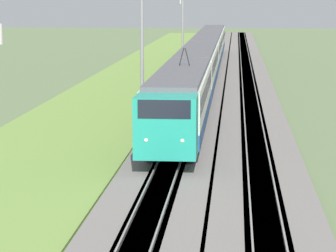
{
  "coord_description": "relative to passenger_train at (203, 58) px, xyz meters",
  "views": [
    {
      "loc": [
        -4.08,
        -3.1,
        8.26
      ],
      "look_at": [
        32.24,
        0.0,
        2.25
      ],
      "focal_mm": 85.0,
      "sensor_mm": 36.0,
      "label": 1
    }
  ],
  "objects": [
    {
      "name": "ballast_adjacent",
      "position": [
        -21.22,
        -4.25,
        -2.25
      ],
      "size": [
        240.0,
        4.4,
        0.3
      ],
      "color": "slate",
      "rests_on": "ground"
    },
    {
      "name": "track_main",
      "position": [
        -21.22,
        0.0,
        -2.24
      ],
      "size": [
        240.0,
        1.57,
        0.45
      ],
      "color": "#4C4238",
      "rests_on": "ground"
    },
    {
      "name": "catenary_mast_far",
      "position": [
        12.08,
        2.69,
        2.34
      ],
      "size": [
        0.22,
        2.56,
        9.2
      ],
      "color": "slate",
      "rests_on": "ground"
    },
    {
      "name": "track_adjacent",
      "position": [
        -21.22,
        -4.25,
        -2.24
      ],
      "size": [
        240.0,
        1.57,
        0.45
      ],
      "color": "#4C4238",
      "rests_on": "ground"
    },
    {
      "name": "ballast_main",
      "position": [
        -21.22,
        0.0,
        -2.25
      ],
      "size": [
        240.0,
        4.4,
        0.3
      ],
      "color": "slate",
      "rests_on": "ground"
    },
    {
      "name": "grass_verge",
      "position": [
        -21.22,
        6.95,
        -2.34
      ],
      "size": [
        240.0,
        9.07,
        0.12
      ],
      "color": "olive",
      "rests_on": "ground"
    },
    {
      "name": "passenger_train",
      "position": [
        0.0,
        0.0,
        0.0
      ],
      "size": [
        81.46,
        2.95,
        5.12
      ],
      "rotation": [
        0.0,
        0.0,
        3.14
      ],
      "color": "teal",
      "rests_on": "ground"
    },
    {
      "name": "catenary_mast_mid",
      "position": [
        -25.89,
        2.69,
        2.24
      ],
      "size": [
        0.22,
        2.56,
        9.0
      ],
      "color": "slate",
      "rests_on": "ground"
    }
  ]
}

